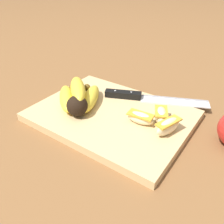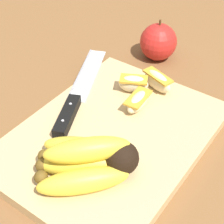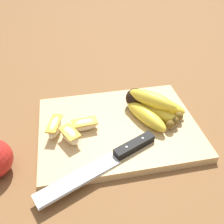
# 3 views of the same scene
# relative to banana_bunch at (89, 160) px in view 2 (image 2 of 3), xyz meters

# --- Properties ---
(ground_plane) EXTENTS (6.00, 6.00, 0.00)m
(ground_plane) POSITION_rel_banana_bunch_xyz_m (-0.07, -0.02, -0.05)
(ground_plane) COLOR brown
(cutting_board) EXTENTS (0.38, 0.28, 0.02)m
(cutting_board) POSITION_rel_banana_bunch_xyz_m (-0.09, -0.02, -0.04)
(cutting_board) COLOR tan
(cutting_board) RESTS_ON ground_plane
(banana_bunch) EXTENTS (0.16, 0.16, 0.07)m
(banana_bunch) POSITION_rel_banana_bunch_xyz_m (0.00, 0.00, 0.00)
(banana_bunch) COLOR black
(banana_bunch) RESTS_ON cutting_board
(chefs_knife) EXTENTS (0.27, 0.14, 0.02)m
(chefs_knife) POSITION_rel_banana_bunch_xyz_m (-0.11, -0.12, -0.02)
(chefs_knife) COLOR silver
(chefs_knife) RESTS_ON cutting_board
(apple_wedge_near) EXTENTS (0.05, 0.06, 0.03)m
(apple_wedge_near) POSITION_rel_banana_bunch_xyz_m (-0.20, -0.06, -0.01)
(apple_wedge_near) COLOR beige
(apple_wedge_near) RESTS_ON cutting_board
(apple_wedge_middle) EXTENTS (0.04, 0.07, 0.04)m
(apple_wedge_middle) POSITION_rel_banana_bunch_xyz_m (-0.24, -0.02, -0.01)
(apple_wedge_middle) COLOR beige
(apple_wedge_middle) RESTS_ON cutting_board
(apple_wedge_far) EXTENTS (0.07, 0.03, 0.03)m
(apple_wedge_far) POSITION_rel_banana_bunch_xyz_m (-0.17, -0.02, -0.01)
(apple_wedge_far) COLOR beige
(apple_wedge_far) RESTS_ON cutting_board
(whole_apple) EXTENTS (0.08, 0.08, 0.09)m
(whole_apple) POSITION_rel_banana_bunch_xyz_m (-0.36, -0.09, -0.01)
(whole_apple) COLOR red
(whole_apple) RESTS_ON ground_plane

